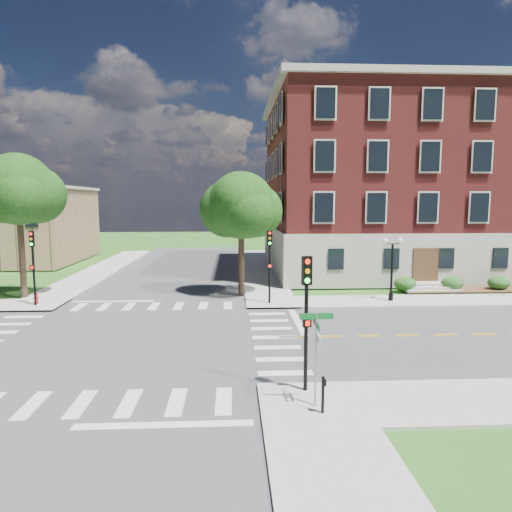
{
  "coord_description": "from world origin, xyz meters",
  "views": [
    {
      "loc": [
        5.14,
        -22.1,
        6.79
      ],
      "look_at": [
        6.68,
        7.72,
        3.2
      ],
      "focal_mm": 32.0,
      "sensor_mm": 36.0,
      "label": 1
    }
  ],
  "objects_px": {
    "traffic_signal_nw": "(33,258)",
    "twin_lamp_west": "(392,265)",
    "street_sign_pole": "(316,341)",
    "push_button_post": "(323,393)",
    "traffic_signal_ne": "(270,257)",
    "traffic_signal_se": "(306,306)",
    "fire_hydrant": "(36,298)"
  },
  "relations": [
    {
      "from": "street_sign_pole",
      "to": "push_button_post",
      "type": "bearing_deg",
      "value": -76.97
    },
    {
      "from": "traffic_signal_nw",
      "to": "push_button_post",
      "type": "distance_m",
      "value": 22.36
    },
    {
      "from": "traffic_signal_nw",
      "to": "twin_lamp_west",
      "type": "relative_size",
      "value": 1.13
    },
    {
      "from": "traffic_signal_ne",
      "to": "push_button_post",
      "type": "distance_m",
      "value": 15.98
    },
    {
      "from": "traffic_signal_ne",
      "to": "twin_lamp_west",
      "type": "relative_size",
      "value": 1.13
    },
    {
      "from": "push_button_post",
      "to": "fire_hydrant",
      "type": "height_order",
      "value": "push_button_post"
    },
    {
      "from": "traffic_signal_nw",
      "to": "twin_lamp_west",
      "type": "xyz_separation_m",
      "value": [
        23.4,
        0.25,
        -0.66
      ]
    },
    {
      "from": "traffic_signal_nw",
      "to": "twin_lamp_west",
      "type": "height_order",
      "value": "traffic_signal_nw"
    },
    {
      "from": "street_sign_pole",
      "to": "fire_hydrant",
      "type": "bearing_deg",
      "value": 134.52
    },
    {
      "from": "twin_lamp_west",
      "to": "street_sign_pole",
      "type": "relative_size",
      "value": 1.36
    },
    {
      "from": "traffic_signal_ne",
      "to": "traffic_signal_nw",
      "type": "distance_m",
      "value": 15.14
    },
    {
      "from": "traffic_signal_nw",
      "to": "traffic_signal_ne",
      "type": "bearing_deg",
      "value": -0.36
    },
    {
      "from": "traffic_signal_se",
      "to": "fire_hydrant",
      "type": "bearing_deg",
      "value": 136.54
    },
    {
      "from": "push_button_post",
      "to": "fire_hydrant",
      "type": "bearing_deg",
      "value": 133.74
    },
    {
      "from": "traffic_signal_se",
      "to": "twin_lamp_west",
      "type": "bearing_deg",
      "value": 60.51
    },
    {
      "from": "traffic_signal_ne",
      "to": "traffic_signal_se",
      "type": "bearing_deg",
      "value": -89.41
    },
    {
      "from": "traffic_signal_ne",
      "to": "push_button_post",
      "type": "xyz_separation_m",
      "value": [
        0.41,
        -15.8,
        -2.39
      ]
    },
    {
      "from": "street_sign_pole",
      "to": "push_button_post",
      "type": "relative_size",
      "value": 2.58
    },
    {
      "from": "twin_lamp_west",
      "to": "push_button_post",
      "type": "xyz_separation_m",
      "value": [
        -7.85,
        -16.14,
        -1.73
      ]
    },
    {
      "from": "twin_lamp_west",
      "to": "street_sign_pole",
      "type": "xyz_separation_m",
      "value": [
        -7.98,
        -15.57,
        -0.21
      ]
    },
    {
      "from": "twin_lamp_west",
      "to": "push_button_post",
      "type": "height_order",
      "value": "twin_lamp_west"
    },
    {
      "from": "traffic_signal_ne",
      "to": "twin_lamp_west",
      "type": "height_order",
      "value": "traffic_signal_ne"
    },
    {
      "from": "twin_lamp_west",
      "to": "push_button_post",
      "type": "bearing_deg",
      "value": -115.94
    },
    {
      "from": "traffic_signal_se",
      "to": "fire_hydrant",
      "type": "height_order",
      "value": "traffic_signal_se"
    },
    {
      "from": "twin_lamp_west",
      "to": "traffic_signal_nw",
      "type": "bearing_deg",
      "value": -179.39
    },
    {
      "from": "traffic_signal_nw",
      "to": "twin_lamp_west",
      "type": "distance_m",
      "value": 23.41
    },
    {
      "from": "traffic_signal_nw",
      "to": "push_button_post",
      "type": "xyz_separation_m",
      "value": [
        15.55,
        -15.89,
        -2.39
      ]
    },
    {
      "from": "traffic_signal_nw",
      "to": "twin_lamp_west",
      "type": "bearing_deg",
      "value": 0.61
    },
    {
      "from": "traffic_signal_se",
      "to": "traffic_signal_nw",
      "type": "distance_m",
      "value": 20.8
    },
    {
      "from": "traffic_signal_se",
      "to": "twin_lamp_west",
      "type": "xyz_separation_m",
      "value": [
        8.12,
        14.36,
        -0.66
      ]
    },
    {
      "from": "traffic_signal_ne",
      "to": "push_button_post",
      "type": "height_order",
      "value": "traffic_signal_ne"
    },
    {
      "from": "traffic_signal_se",
      "to": "twin_lamp_west",
      "type": "height_order",
      "value": "traffic_signal_se"
    }
  ]
}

